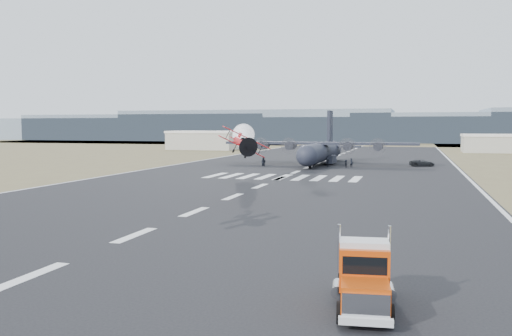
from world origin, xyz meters
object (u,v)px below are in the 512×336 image
at_px(crew_b, 263,162).
at_px(crew_d, 264,162).
at_px(crew_a, 351,163).
at_px(crew_c, 328,163).
at_px(semi_truck, 364,274).
at_px(transport_aircraft, 321,150).
at_px(crew_h, 314,163).
at_px(aerobatic_biplane, 242,143).
at_px(hangar_right, 496,143).
at_px(crew_g, 312,161).
at_px(crew_f, 346,164).
at_px(hangar_left, 204,140).
at_px(crew_e, 263,161).
at_px(support_vehicle, 422,163).

xyz_separation_m(crew_b, crew_d, (-0.35, 1.84, -0.05)).
distance_m(crew_a, crew_c, 4.87).
relative_size(semi_truck, transport_aircraft, 0.17).
height_order(crew_c, crew_h, crew_c).
xyz_separation_m(semi_truck, crew_c, (-14.97, 86.68, -0.72)).
height_order(aerobatic_biplane, crew_c, aerobatic_biplane).
bearing_deg(crew_h, crew_d, -131.10).
bearing_deg(crew_c, semi_truck, -23.26).
xyz_separation_m(crew_c, crew_d, (-13.76, -0.16, -0.05)).
bearing_deg(crew_h, crew_c, 84.29).
height_order(hangar_right, crew_a, hangar_right).
distance_m(transport_aircraft, crew_h, 9.06).
bearing_deg(crew_h, crew_g, 158.13).
height_order(aerobatic_biplane, transport_aircraft, transport_aircraft).
relative_size(crew_d, crew_f, 1.00).
bearing_deg(hangar_left, aerobatic_biplane, -66.46).
bearing_deg(crew_a, crew_e, 34.65).
xyz_separation_m(crew_d, crew_h, (11.03, -1.32, -0.02)).
bearing_deg(crew_c, aerobatic_biplane, -34.43).
height_order(hangar_right, crew_f, hangar_right).
height_order(support_vehicle, crew_h, crew_h).
distance_m(semi_truck, crew_g, 92.64).
relative_size(hangar_left, transport_aircraft, 0.58).
height_order(aerobatic_biplane, crew_h, aerobatic_biplane).
bearing_deg(crew_e, semi_truck, 82.00).
xyz_separation_m(crew_b, crew_h, (10.68, 0.52, -0.07)).
bearing_deg(crew_b, transport_aircraft, -129.93).
relative_size(crew_a, crew_e, 1.02).
relative_size(transport_aircraft, crew_a, 22.88).
bearing_deg(transport_aircraft, support_vehicle, 1.10).
relative_size(crew_c, crew_d, 1.06).
relative_size(hangar_right, crew_c, 11.79).
distance_m(crew_f, crew_h, 6.61).
distance_m(hangar_left, crew_c, 89.84).
bearing_deg(crew_g, crew_f, 131.30).
relative_size(crew_b, crew_g, 1.08).
relative_size(crew_b, crew_c, 1.00).
height_order(crew_c, crew_f, crew_c).
height_order(hangar_left, crew_c, hangar_left).
relative_size(support_vehicle, crew_f, 3.10).
bearing_deg(aerobatic_biplane, hangar_left, 96.38).
height_order(hangar_left, crew_f, hangar_left).
distance_m(crew_a, crew_e, 18.67).
distance_m(semi_truck, transport_aircraft, 95.59).
height_order(aerobatic_biplane, crew_a, aerobatic_biplane).
distance_m(crew_c, crew_e, 13.82).
height_order(semi_truck, aerobatic_biplane, aerobatic_biplane).
bearing_deg(crew_e, hangar_right, -152.94).
xyz_separation_m(crew_a, crew_b, (-18.24, -2.49, -0.05)).
distance_m(hangar_left, crew_g, 84.27).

